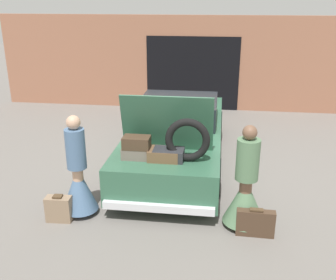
{
  "coord_description": "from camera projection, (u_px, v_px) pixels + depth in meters",
  "views": [
    {
      "loc": [
        0.86,
        -7.66,
        3.33
      ],
      "look_at": [
        0.0,
        -1.33,
        0.97
      ],
      "focal_mm": 42.0,
      "sensor_mm": 36.0,
      "label": 1
    }
  ],
  "objects": [
    {
      "name": "car",
      "position": [
        177.0,
        135.0,
        8.17
      ],
      "size": [
        1.87,
        4.93,
        1.81
      ],
      "color": "#336047",
      "rests_on": "ground_plane"
    },
    {
      "name": "person_left",
      "position": [
        78.0,
        180.0,
        6.2
      ],
      "size": [
        0.58,
        0.58,
        1.66
      ],
      "rotation": [
        0.0,
        0.0,
        -1.75
      ],
      "color": "tan",
      "rests_on": "ground_plane"
    },
    {
      "name": "person_right",
      "position": [
        245.0,
        192.0,
        5.87
      ],
      "size": [
        0.65,
        0.65,
        1.62
      ],
      "rotation": [
        0.0,
        0.0,
        1.7
      ],
      "color": "brown",
      "rests_on": "ground_plane"
    },
    {
      "name": "suitcase_beside_right_person",
      "position": [
        255.0,
        223.0,
        5.74
      ],
      "size": [
        0.56,
        0.15,
        0.44
      ],
      "color": "#473323",
      "rests_on": "ground_plane"
    },
    {
      "name": "suitcase_beside_left_person",
      "position": [
        59.0,
        209.0,
        6.12
      ],
      "size": [
        0.4,
        0.21,
        0.44
      ],
      "color": "#8C7259",
      "rests_on": "ground_plane"
    },
    {
      "name": "garage_wall_back",
      "position": [
        193.0,
        64.0,
        11.87
      ],
      "size": [
        12.0,
        0.14,
        2.8
      ],
      "color": "#9E664C",
      "rests_on": "ground_plane"
    },
    {
      "name": "ground_plane",
      "position": [
        176.0,
        161.0,
        8.39
      ],
      "size": [
        40.0,
        40.0,
        0.0
      ],
      "primitive_type": "plane",
      "color": "slate"
    }
  ]
}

